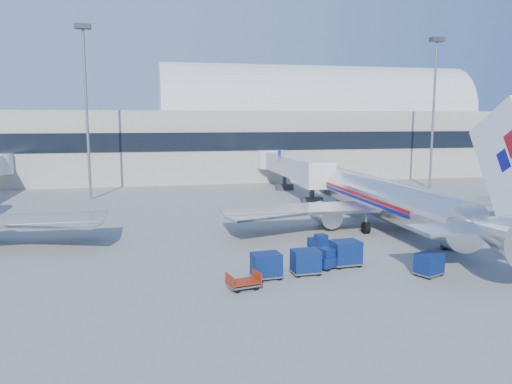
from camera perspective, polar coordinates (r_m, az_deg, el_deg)
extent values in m
plane|color=gray|center=(42.13, 5.17, -6.28)|extent=(260.00, 260.00, 0.00)
cube|color=#B2AA9E|center=(95.88, -19.84, 5.07)|extent=(170.00, 28.00, 12.00)
cube|color=black|center=(82.05, -21.16, 5.24)|extent=(170.00, 0.40, 3.00)
cylinder|color=silver|center=(100.23, 6.72, 9.06)|extent=(60.00, 18.00, 18.00)
cylinder|color=silver|center=(50.68, 14.04, -0.67)|extent=(3.80, 28.00, 3.80)
sphere|color=silver|center=(63.42, 8.49, 1.25)|extent=(3.72, 3.72, 3.72)
cone|color=silver|center=(36.40, 25.89, -4.09)|extent=(3.80, 6.00, 3.80)
cube|color=maroon|center=(51.53, 13.56, -0.23)|extent=(3.85, 20.16, 0.32)
cube|color=navy|center=(51.59, 13.54, -0.63)|extent=(3.85, 20.16, 0.32)
cube|color=white|center=(35.39, 26.84, 2.73)|extent=(0.35, 7.79, 8.74)
cube|color=silver|center=(36.74, 25.43, -3.63)|extent=(11.00, 3.00, 0.18)
cube|color=silver|center=(49.89, 14.51, -1.52)|extent=(32.00, 5.00, 0.28)
cylinder|color=#B7B7BC|center=(49.26, 7.95, -2.58)|extent=(2.10, 3.80, 2.10)
cylinder|color=#B7B7BC|center=(53.99, 19.00, -2.00)|extent=(2.10, 3.80, 2.10)
cylinder|color=black|center=(61.00, 9.42, -1.37)|extent=(0.40, 0.90, 0.90)
cube|color=silver|center=(72.00, 3.92, 3.04)|extent=(2.70, 24.00, 2.70)
cube|color=silver|center=(60.43, 7.11, 1.98)|extent=(3.40, 3.20, 3.20)
cylinder|color=silver|center=(83.07, 1.73, 3.75)|extent=(4.40, 4.40, 3.00)
cube|color=#2D2D30|center=(62.77, 6.41, 0.21)|extent=(0.50, 0.50, 3.00)
cube|color=#2D2D30|center=(62.97, 6.39, -1.01)|extent=(2.60, 1.00, 0.90)
cube|color=#2D2D30|center=(75.10, 3.27, 1.57)|extent=(0.50, 0.50, 3.00)
cube|color=#2D2D30|center=(75.27, 3.26, 0.55)|extent=(2.60, 1.00, 0.90)
cube|color=navy|center=(71.43, 2.70, 4.45)|extent=(0.12, 1.40, 0.90)
cylinder|color=slate|center=(69.35, -18.76, 8.21)|extent=(0.36, 0.36, 22.00)
cube|color=#2D2D30|center=(70.33, -19.21, 17.45)|extent=(2.00, 1.20, 0.60)
cylinder|color=slate|center=(80.80, 19.59, 8.12)|extent=(0.36, 0.36, 22.00)
cube|color=#2D2D30|center=(81.65, 19.99, 16.07)|extent=(2.00, 1.20, 0.60)
cube|color=#9E9E96|center=(51.85, 23.89, -3.69)|extent=(3.00, 0.55, 0.90)
cube|color=#9E9E96|center=(53.84, 26.74, -3.45)|extent=(3.00, 0.55, 0.90)
cube|color=#0A1D50|center=(36.55, 8.60, -7.72)|extent=(2.59, 1.96, 0.76)
cube|color=#0A1D50|center=(36.05, 8.03, -6.93)|extent=(1.23, 1.28, 0.71)
cylinder|color=black|center=(37.48, 9.03, -7.76)|extent=(0.61, 0.42, 0.57)
cube|color=#0A1D50|center=(44.10, 21.72, -5.52)|extent=(2.31, 2.05, 0.68)
cube|color=#0A1D50|center=(43.99, 21.17, -4.80)|extent=(1.19, 1.21, 0.64)
cylinder|color=black|center=(44.55, 22.66, -5.76)|extent=(0.53, 0.46, 0.51)
cube|color=#0A1D50|center=(41.44, 7.13, -5.86)|extent=(1.34, 2.20, 0.67)
cube|color=#0A1D50|center=(40.93, 7.44, -5.26)|extent=(1.01, 0.94, 0.63)
cylinder|color=black|center=(41.94, 6.17, -6.01)|extent=(0.27, 0.53, 0.50)
cube|color=#0A1D50|center=(36.99, 10.20, -6.75)|extent=(2.14, 1.73, 1.62)
cube|color=slate|center=(37.21, 10.17, -7.96)|extent=(2.25, 1.79, 0.11)
cylinder|color=black|center=(38.09, 10.81, -7.63)|extent=(0.46, 0.22, 0.45)
cube|color=#0A1D50|center=(34.74, 5.69, -7.80)|extent=(1.89, 1.50, 1.49)
cube|color=slate|center=(34.95, 5.67, -8.98)|extent=(2.00, 1.55, 0.10)
cylinder|color=black|center=(35.70, 6.46, -8.65)|extent=(0.42, 0.18, 0.41)
cube|color=#0A1D50|center=(33.65, 1.18, -8.26)|extent=(2.00, 1.61, 1.51)
cube|color=slate|center=(33.88, 1.17, -9.50)|extent=(2.10, 1.67, 0.10)
cylinder|color=black|center=(34.62, 2.04, -9.14)|extent=(0.43, 0.20, 0.42)
cube|color=#0A1D50|center=(36.22, 19.17, -7.68)|extent=(2.09, 1.89, 1.37)
cube|color=slate|center=(36.41, 19.12, -8.73)|extent=(2.19, 1.97, 0.09)
cylinder|color=black|center=(37.22, 19.06, -8.38)|extent=(0.41, 0.29, 0.38)
cube|color=slate|center=(31.83, -1.44, -10.53)|extent=(2.20, 1.73, 0.11)
cube|color=maroon|center=(31.77, -1.44, -10.22)|extent=(2.21, 1.77, 0.07)
cylinder|color=black|center=(32.53, -0.75, -10.35)|extent=(0.38, 0.22, 0.36)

